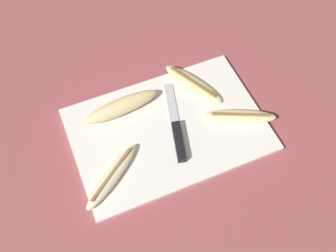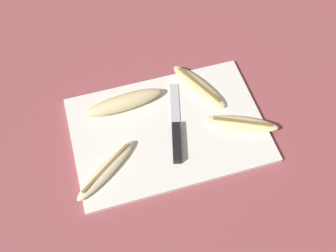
{
  "view_description": "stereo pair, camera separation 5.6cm",
  "coord_description": "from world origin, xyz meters",
  "px_view_note": "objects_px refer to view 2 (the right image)",
  "views": [
    {
      "loc": [
        -0.19,
        -0.45,
        0.82
      ],
      "look_at": [
        0.0,
        0.0,
        0.02
      ],
      "focal_mm": 42.0,
      "sensor_mm": 36.0,
      "label": 1
    },
    {
      "loc": [
        -0.14,
        -0.47,
        0.82
      ],
      "look_at": [
        0.0,
        0.0,
        0.02
      ],
      "focal_mm": 42.0,
      "sensor_mm": 36.0,
      "label": 2
    }
  ],
  "objects_px": {
    "banana_soft_right": "(242,124)",
    "banana_ripe_center": "(124,102)",
    "banana_mellow_near": "(199,86)",
    "banana_pale_long": "(106,170)",
    "knife": "(176,135)"
  },
  "relations": [
    {
      "from": "banana_soft_right",
      "to": "banana_ripe_center",
      "type": "xyz_separation_m",
      "value": [
        -0.26,
        0.13,
        0.01
      ]
    },
    {
      "from": "banana_mellow_near",
      "to": "banana_ripe_center",
      "type": "bearing_deg",
      "value": -179.39
    },
    {
      "from": "banana_ripe_center",
      "to": "banana_pale_long",
      "type": "bearing_deg",
      "value": -115.93
    },
    {
      "from": "banana_ripe_center",
      "to": "banana_soft_right",
      "type": "bearing_deg",
      "value": -27.47
    },
    {
      "from": "banana_soft_right",
      "to": "banana_ripe_center",
      "type": "height_order",
      "value": "banana_ripe_center"
    },
    {
      "from": "banana_soft_right",
      "to": "banana_pale_long",
      "type": "relative_size",
      "value": 1.04
    },
    {
      "from": "knife",
      "to": "banana_soft_right",
      "type": "height_order",
      "value": "banana_soft_right"
    },
    {
      "from": "banana_soft_right",
      "to": "banana_mellow_near",
      "type": "height_order",
      "value": "banana_soft_right"
    },
    {
      "from": "knife",
      "to": "banana_pale_long",
      "type": "distance_m",
      "value": 0.18
    },
    {
      "from": "knife",
      "to": "banana_ripe_center",
      "type": "bearing_deg",
      "value": 143.79
    },
    {
      "from": "knife",
      "to": "banana_pale_long",
      "type": "height_order",
      "value": "banana_pale_long"
    },
    {
      "from": "banana_pale_long",
      "to": "knife",
      "type": "bearing_deg",
      "value": 13.83
    },
    {
      "from": "banana_soft_right",
      "to": "banana_ripe_center",
      "type": "relative_size",
      "value": 0.89
    },
    {
      "from": "knife",
      "to": "banana_ripe_center",
      "type": "xyz_separation_m",
      "value": [
        -0.1,
        0.12,
        0.01
      ]
    },
    {
      "from": "knife",
      "to": "banana_ripe_center",
      "type": "distance_m",
      "value": 0.16
    }
  ]
}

